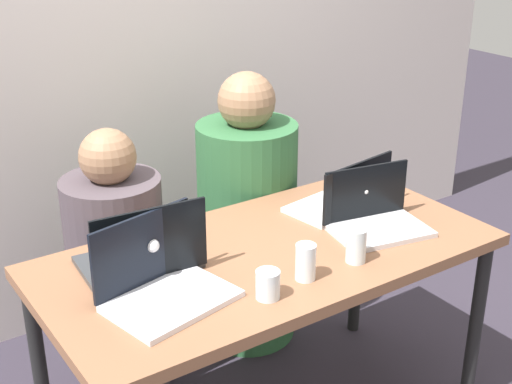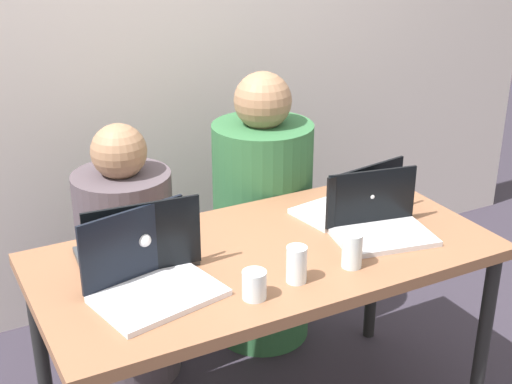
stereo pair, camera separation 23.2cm
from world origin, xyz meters
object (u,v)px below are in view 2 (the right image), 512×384
laptop_back_right (350,203)px  laptop_back_left (138,250)px  laptop_front_left (150,277)px  water_glass_right (352,253)px  person_on_right (262,225)px  water_glass_left (254,287)px  laptop_front_right (379,223)px  person_on_left (128,269)px  water_glass_center (297,267)px

laptop_back_right → laptop_back_left: laptop_back_left is taller
laptop_front_left → laptop_back_right: bearing=0.1°
laptop_back_right → water_glass_right: size_ratio=3.44×
laptop_back_left → person_on_right: bearing=-141.0°
water_glass_left → person_on_right: bearing=60.1°
laptop_front_left → laptop_back_left: size_ratio=1.05×
laptop_back_left → laptop_front_left: bearing=86.4°
laptop_back_left → laptop_front_right: size_ratio=1.04×
person_on_left → water_glass_left: person_on_left is taller
laptop_front_left → laptop_back_right: size_ratio=1.02×
laptop_front_right → water_glass_center: size_ratio=3.14×
laptop_back_left → laptop_front_right: (0.79, -0.19, -0.01)m
person_on_left → laptop_back_left: (-0.10, -0.47, 0.33)m
person_on_left → person_on_right: (0.60, 0.00, 0.05)m
laptop_back_left → water_glass_center: bearing=144.9°
laptop_front_right → water_glass_left: size_ratio=4.21×
laptop_front_left → laptop_front_right: 0.82m
laptop_front_right → water_glass_right: (-0.21, -0.14, 0.00)m
water_glass_left → laptop_back_left: bearing=123.4°
water_glass_left → laptop_back_right: bearing=31.0°
laptop_front_right → water_glass_right: 0.25m
water_glass_left → water_glass_right: bearing=3.5°
laptop_back_right → water_glass_left: laptop_back_right is taller
person_on_left → laptop_front_right: (0.69, -0.66, 0.32)m
water_glass_center → water_glass_right: bearing=-0.7°
water_glass_center → water_glass_left: bearing=-171.2°
laptop_back_left → water_glass_right: (0.58, -0.32, -0.00)m
laptop_back_right → water_glass_right: (-0.22, -0.32, 0.00)m
laptop_front_right → water_glass_center: (-0.41, -0.14, 0.00)m
person_on_left → water_glass_right: size_ratio=9.45×
laptop_back_right → laptop_back_left: size_ratio=1.03×
water_glass_center → laptop_front_left: bearing=160.7°
laptop_front_right → water_glass_center: laptop_front_right is taller
laptop_back_right → person_on_left: bearing=-42.5°
laptop_front_left → water_glass_right: (0.61, -0.15, -0.00)m
person_on_right → water_glass_left: (-0.47, -0.82, 0.26)m
person_on_left → person_on_right: 0.60m
water_glass_center → water_glass_right: (0.20, -0.00, -0.00)m
water_glass_center → laptop_back_left: bearing=140.0°
person_on_left → laptop_front_right: size_ratio=2.95×
laptop_front_right → water_glass_right: laptop_front_right is taller
laptop_back_left → laptop_back_right: bearing=-175.1°
person_on_right → laptop_back_right: bearing=86.5°
person_on_right → water_glass_center: size_ratio=10.32×
person_on_left → water_glass_center: (0.28, -0.79, 0.33)m
water_glass_right → laptop_back_right: bearing=55.7°
laptop_front_right → laptop_front_left: bearing=-169.6°
laptop_back_left → water_glass_left: laptop_back_left is taller
person_on_left → laptop_back_right: 0.90m
person_on_left → laptop_back_left: size_ratio=2.82×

